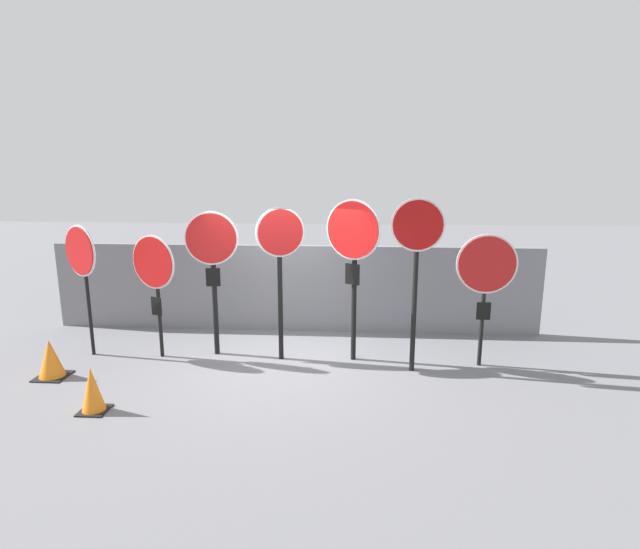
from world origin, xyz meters
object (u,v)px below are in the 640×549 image
(stop_sign_4, at_px, (353,248))
(stop_sign_5, at_px, (417,250))
(stop_sign_0, at_px, (81,259))
(stop_sign_3, at_px, (280,252))
(traffic_cone_1, at_px, (51,359))
(stop_sign_1, at_px, (154,270))
(stop_sign_2, at_px, (212,256))
(traffic_cone_0, at_px, (92,390))
(stop_sign_6, at_px, (486,273))

(stop_sign_4, bearing_deg, stop_sign_5, 5.15)
(stop_sign_0, bearing_deg, stop_sign_3, 31.72)
(stop_sign_4, xyz_separation_m, traffic_cone_1, (-4.56, -0.99, -1.60))
(stop_sign_1, xyz_separation_m, stop_sign_5, (4.18, -0.32, 0.44))
(stop_sign_4, bearing_deg, stop_sign_2, -153.88)
(stop_sign_4, height_order, traffic_cone_1, stop_sign_4)
(stop_sign_1, height_order, stop_sign_3, stop_sign_3)
(stop_sign_1, bearing_deg, traffic_cone_1, -122.43)
(stop_sign_5, height_order, traffic_cone_0, stop_sign_5)
(stop_sign_4, relative_size, traffic_cone_1, 4.46)
(stop_sign_6, distance_m, traffic_cone_0, 5.88)
(stop_sign_2, bearing_deg, traffic_cone_0, -123.44)
(stop_sign_3, height_order, stop_sign_5, stop_sign_5)
(stop_sign_4, distance_m, stop_sign_6, 2.09)
(stop_sign_0, xyz_separation_m, stop_sign_1, (1.21, -0.01, -0.17))
(stop_sign_0, relative_size, stop_sign_3, 0.88)
(stop_sign_4, relative_size, stop_sign_5, 0.98)
(traffic_cone_0, bearing_deg, stop_sign_2, 62.97)
(stop_sign_2, distance_m, traffic_cone_0, 2.74)
(stop_sign_0, bearing_deg, stop_sign_6, 30.82)
(stop_sign_1, xyz_separation_m, traffic_cone_0, (-0.14, -1.91, -1.20))
(stop_sign_3, distance_m, stop_sign_5, 2.14)
(traffic_cone_1, bearing_deg, stop_sign_5, 6.02)
(stop_sign_1, height_order, traffic_cone_0, stop_sign_1)
(stop_sign_0, xyz_separation_m, stop_sign_4, (4.44, 0.08, 0.22))
(stop_sign_1, xyz_separation_m, traffic_cone_1, (-1.33, -0.90, -1.21))
(stop_sign_0, relative_size, stop_sign_2, 0.91)
(stop_sign_5, distance_m, traffic_cone_1, 5.78)
(stop_sign_1, xyz_separation_m, stop_sign_3, (2.07, 0.04, 0.32))
(stop_sign_0, distance_m, traffic_cone_0, 2.59)
(stop_sign_2, xyz_separation_m, traffic_cone_0, (-1.07, -2.09, -1.41))
(stop_sign_2, bearing_deg, stop_sign_5, -15.18)
(stop_sign_5, bearing_deg, traffic_cone_1, -171.08)
(stop_sign_2, bearing_deg, stop_sign_1, -175.23)
(stop_sign_1, height_order, stop_sign_2, stop_sign_2)
(stop_sign_2, height_order, stop_sign_5, stop_sign_5)
(stop_sign_6, bearing_deg, stop_sign_1, -178.77)
(stop_sign_1, bearing_deg, stop_sign_5, 19.19)
(stop_sign_1, relative_size, traffic_cone_1, 3.49)
(stop_sign_1, bearing_deg, stop_sign_4, 25.13)
(traffic_cone_0, height_order, traffic_cone_1, traffic_cone_0)
(stop_sign_6, xyz_separation_m, traffic_cone_1, (-6.63, -0.86, -1.25))
(stop_sign_2, relative_size, stop_sign_4, 0.92)
(stop_sign_5, height_order, traffic_cone_1, stop_sign_5)
(stop_sign_6, height_order, traffic_cone_1, stop_sign_6)
(stop_sign_0, height_order, stop_sign_5, stop_sign_5)
(stop_sign_4, height_order, traffic_cone_0, stop_sign_4)
(stop_sign_0, relative_size, traffic_cone_1, 3.74)
(stop_sign_2, relative_size, stop_sign_5, 0.90)
(traffic_cone_0, bearing_deg, stop_sign_6, 19.04)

